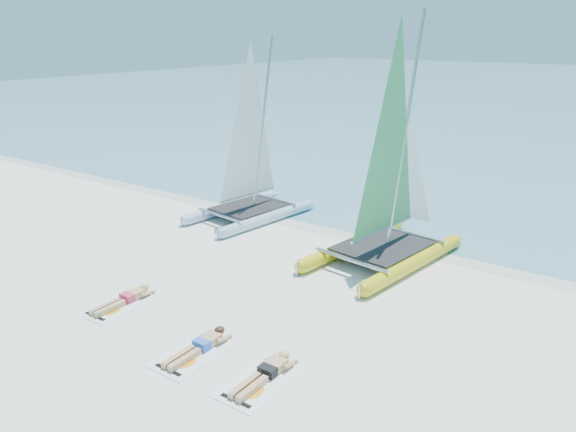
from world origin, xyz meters
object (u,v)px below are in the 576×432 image
object	(u,v)px
catamaran_blue	(250,164)
catamaran_yellow	(396,181)
sunbather_a	(126,298)
towel_c	(261,381)
towel_a	(120,305)
sunbather_c	(266,372)
sunbather_b	(200,345)
towel_b	(194,354)

from	to	relation	value
catamaran_blue	catamaran_yellow	world-z (taller)	catamaran_yellow
sunbather_a	towel_c	xyz separation A→B (m)	(4.85, -0.74, -0.11)
towel_a	sunbather_c	size ratio (longest dim) A/B	1.07
sunbather_b	towel_c	size ratio (longest dim) A/B	0.93
catamaran_blue	sunbather_b	distance (m)	9.33
towel_b	sunbather_b	bearing A→B (deg)	90.00
catamaran_yellow	towel_a	distance (m)	8.42
catamaran_blue	sunbather_b	xyz separation A→B (m)	(4.82, -7.77, -1.86)
towel_a	sunbather_c	xyz separation A→B (m)	(4.85, -0.36, 0.11)
catamaran_yellow	towel_a	bearing A→B (deg)	-112.55
catamaran_blue	sunbather_a	xyz separation A→B (m)	(1.72, -7.20, -1.86)
sunbather_a	sunbather_b	distance (m)	3.15
sunbather_a	sunbather_c	xyz separation A→B (m)	(4.85, -0.55, 0.00)
sunbather_c	catamaran_blue	bearing A→B (deg)	130.30
towel_a	sunbather_a	size ratio (longest dim) A/B	1.07
towel_a	sunbather_a	distance (m)	0.22
catamaran_yellow	sunbather_c	xyz separation A→B (m)	(0.71, -7.32, -2.20)
towel_b	sunbather_c	xyz separation A→B (m)	(1.76, 0.21, 0.11)
sunbather_c	towel_c	bearing A→B (deg)	-90.00
towel_a	sunbather_b	xyz separation A→B (m)	(3.09, -0.38, 0.11)
catamaran_blue	sunbather_b	world-z (taller)	catamaran_blue
towel_a	sunbather_c	world-z (taller)	sunbather_c
catamaran_yellow	sunbather_b	bearing A→B (deg)	-89.92
catamaran_blue	towel_c	world-z (taller)	catamaran_blue
sunbather_a	sunbather_b	bearing A→B (deg)	-10.40
sunbather_a	towel_c	size ratio (longest dim) A/B	0.93
sunbather_b	sunbather_c	distance (m)	1.76
sunbather_b	sunbather_c	world-z (taller)	same
catamaran_blue	sunbather_c	size ratio (longest dim) A/B	3.84
catamaran_blue	towel_c	size ratio (longest dim) A/B	3.58
catamaran_blue	catamaran_yellow	xyz separation A→B (m)	(5.86, -0.43, 0.34)
catamaran_yellow	sunbather_a	xyz separation A→B (m)	(-4.14, -6.77, -2.20)
towel_c	sunbather_c	xyz separation A→B (m)	(0.00, 0.19, 0.11)
towel_b	sunbather_c	world-z (taller)	sunbather_c
towel_b	towel_c	distance (m)	1.76
catamaran_yellow	sunbather_b	xyz separation A→B (m)	(-1.04, -7.34, -2.20)
sunbather_a	sunbather_c	size ratio (longest dim) A/B	1.00
catamaran_yellow	sunbather_b	size ratio (longest dim) A/B	4.27
sunbather_b	towel_a	bearing A→B (deg)	173.07
towel_b	towel_c	bearing A→B (deg)	0.59
catamaran_blue	towel_b	xyz separation A→B (m)	(4.82, -7.96, -1.97)
towel_a	towel_c	world-z (taller)	same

